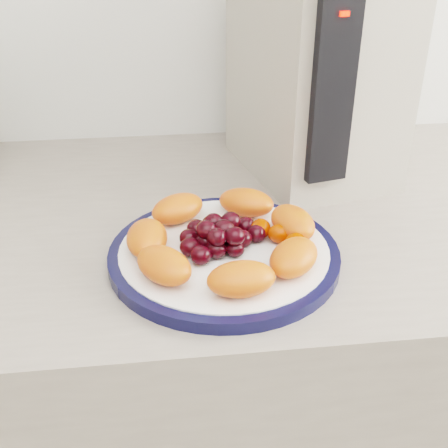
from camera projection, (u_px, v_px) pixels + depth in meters
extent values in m
cube|color=gray|center=(177.00, 431.00, 1.01)|extent=(3.50, 0.60, 0.90)
cube|color=#94764B|center=(178.00, 442.00, 1.02)|extent=(3.48, 0.58, 0.84)
cylinder|color=black|center=(224.00, 255.00, 0.67)|extent=(0.28, 0.28, 0.01)
cylinder|color=white|center=(224.00, 254.00, 0.67)|extent=(0.25, 0.25, 0.02)
cube|color=#A49A8C|center=(315.00, 66.00, 0.84)|extent=(0.24, 0.30, 0.33)
cube|color=black|center=(332.00, 91.00, 0.71)|extent=(0.06, 0.03, 0.24)
cube|color=#FF0C05|center=(344.00, 14.00, 0.65)|extent=(0.01, 0.01, 0.01)
ellipsoid|color=#E24117|center=(293.00, 222.00, 0.69)|extent=(0.06, 0.08, 0.03)
ellipsoid|color=#E24117|center=(246.00, 202.00, 0.73)|extent=(0.09, 0.07, 0.03)
ellipsoid|color=#E24117|center=(178.00, 209.00, 0.72)|extent=(0.09, 0.08, 0.03)
ellipsoid|color=#E24117|center=(147.00, 238.00, 0.65)|extent=(0.05, 0.08, 0.03)
ellipsoid|color=#E24117|center=(164.00, 265.00, 0.60)|extent=(0.08, 0.09, 0.03)
ellipsoid|color=#E24117|center=(241.00, 279.00, 0.58)|extent=(0.08, 0.05, 0.03)
ellipsoid|color=#E24117|center=(294.00, 257.00, 0.62)|extent=(0.08, 0.09, 0.03)
ellipsoid|color=black|center=(224.00, 240.00, 0.66)|extent=(0.02, 0.02, 0.02)
ellipsoid|color=black|center=(242.00, 239.00, 0.66)|extent=(0.02, 0.02, 0.02)
ellipsoid|color=black|center=(231.00, 232.00, 0.68)|extent=(0.02, 0.02, 0.02)
ellipsoid|color=black|center=(213.00, 233.00, 0.68)|extent=(0.02, 0.02, 0.02)
ellipsoid|color=black|center=(206.00, 241.00, 0.66)|extent=(0.02, 0.02, 0.02)
ellipsoid|color=black|center=(217.00, 249.00, 0.64)|extent=(0.02, 0.02, 0.02)
ellipsoid|color=black|center=(235.00, 249.00, 0.65)|extent=(0.02, 0.02, 0.02)
ellipsoid|color=black|center=(256.00, 234.00, 0.68)|extent=(0.02, 0.02, 0.02)
ellipsoid|color=black|center=(245.00, 226.00, 0.69)|extent=(0.02, 0.02, 0.02)
ellipsoid|color=black|center=(229.00, 223.00, 0.70)|extent=(0.02, 0.02, 0.02)
ellipsoid|color=black|center=(211.00, 224.00, 0.70)|extent=(0.02, 0.02, 0.02)
ellipsoid|color=black|center=(197.00, 229.00, 0.68)|extent=(0.03, 0.03, 0.02)
ellipsoid|color=black|center=(189.00, 238.00, 0.67)|extent=(0.02, 0.02, 0.02)
ellipsoid|color=black|center=(190.00, 247.00, 0.65)|extent=(0.02, 0.02, 0.02)
ellipsoid|color=black|center=(201.00, 255.00, 0.63)|extent=(0.02, 0.02, 0.02)
ellipsoid|color=black|center=(224.00, 229.00, 0.65)|extent=(0.02, 0.02, 0.02)
ellipsoid|color=black|center=(231.00, 221.00, 0.67)|extent=(0.02, 0.02, 0.02)
ellipsoid|color=black|center=(214.00, 222.00, 0.67)|extent=(0.02, 0.02, 0.02)
ellipsoid|color=black|center=(206.00, 230.00, 0.65)|extent=(0.02, 0.02, 0.02)
ellipsoid|color=black|center=(217.00, 237.00, 0.64)|extent=(0.02, 0.02, 0.02)
ellipsoid|color=black|center=(235.00, 236.00, 0.64)|extent=(0.02, 0.02, 0.02)
ellipsoid|color=red|center=(280.00, 234.00, 0.67)|extent=(0.03, 0.03, 0.02)
ellipsoid|color=red|center=(301.00, 230.00, 0.68)|extent=(0.04, 0.03, 0.02)
ellipsoid|color=red|center=(295.00, 243.00, 0.65)|extent=(0.04, 0.04, 0.02)
ellipsoid|color=red|center=(260.00, 229.00, 0.68)|extent=(0.03, 0.04, 0.02)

